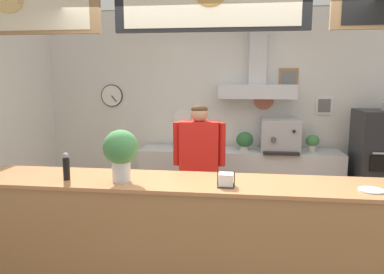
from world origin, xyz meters
name	(u,v)px	position (x,y,z in m)	size (l,w,h in m)	color
back_wall_assembly	(225,102)	(0.03, 2.23, 1.56)	(5.52, 2.66, 2.91)	gray
service_counter	(207,243)	(0.00, -0.31, 0.54)	(4.01, 0.62, 1.07)	#B77F4C
back_prep_counter	(239,180)	(0.25, 2.01, 0.44)	(2.84, 0.56, 0.89)	silver
pizza_oven	(382,167)	(2.12, 1.80, 0.75)	(0.71, 0.67, 1.59)	#232326
shop_worker	(199,168)	(-0.21, 0.96, 0.86)	(0.61, 0.24, 1.61)	#232328
espresso_machine	(280,135)	(0.81, 1.99, 1.11)	(0.53, 0.54, 0.46)	#A3A5AD
potted_thyme	(312,142)	(1.26, 2.02, 1.02)	(0.18, 0.18, 0.24)	beige
potted_basil	(181,140)	(-0.60, 2.01, 1.01)	(0.18, 0.18, 0.22)	beige
potted_oregano	(245,140)	(0.32, 2.00, 1.03)	(0.24, 0.24, 0.26)	beige
napkin_holder	(226,180)	(0.16, -0.42, 1.12)	(0.14, 0.13, 0.12)	#262628
pepper_grinder	(66,167)	(-1.17, -0.41, 1.18)	(0.06, 0.06, 0.23)	black
basil_vase	(121,152)	(-0.70, -0.40, 1.32)	(0.29, 0.29, 0.43)	silver
condiment_plate	(371,190)	(1.25, -0.40, 1.08)	(0.19, 0.19, 0.01)	white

